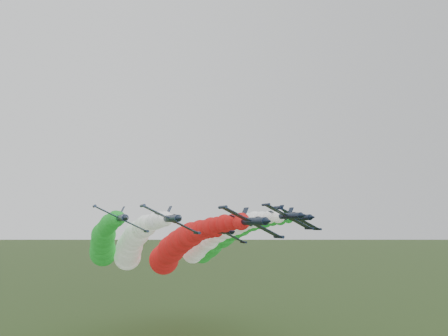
{
  "coord_description": "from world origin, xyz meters",
  "views": [
    {
      "loc": [
        -30.9,
        -69.43,
        36.4
      ],
      "look_at": [
        -0.64,
        8.16,
        47.04
      ],
      "focal_mm": 35.0,
      "sensor_mm": 36.0,
      "label": 1
    }
  ],
  "objects_px": {
    "jet_lead": "(173,250)",
    "jet_inner_right": "(207,242)",
    "jet_outer_right": "(215,243)",
    "jet_outer_left": "(104,245)",
    "jet_trail": "(169,251)",
    "jet_inner_left": "(131,246)"
  },
  "relations": [
    {
      "from": "jet_outer_right",
      "to": "jet_inner_right",
      "type": "bearing_deg",
      "value": -126.22
    },
    {
      "from": "jet_outer_left",
      "to": "jet_inner_right",
      "type": "bearing_deg",
      "value": -16.09
    },
    {
      "from": "jet_lead",
      "to": "jet_inner_right",
      "type": "distance_m",
      "value": 17.08
    },
    {
      "from": "jet_lead",
      "to": "jet_trail",
      "type": "bearing_deg",
      "value": 77.7
    },
    {
      "from": "jet_outer_left",
      "to": "jet_outer_right",
      "type": "distance_m",
      "value": 36.45
    },
    {
      "from": "jet_inner_left",
      "to": "jet_inner_right",
      "type": "relative_size",
      "value": 1.01
    },
    {
      "from": "jet_trail",
      "to": "jet_outer_left",
      "type": "bearing_deg",
      "value": -162.4
    },
    {
      "from": "jet_lead",
      "to": "jet_inner_left",
      "type": "bearing_deg",
      "value": 138.0
    },
    {
      "from": "jet_lead",
      "to": "jet_outer_left",
      "type": "height_order",
      "value": "jet_outer_left"
    },
    {
      "from": "jet_inner_right",
      "to": "jet_outer_right",
      "type": "xyz_separation_m",
      "value": [
        5.6,
        7.65,
        -0.6
      ]
    },
    {
      "from": "jet_lead",
      "to": "jet_outer_right",
      "type": "distance_m",
      "value": 26.23
    },
    {
      "from": "jet_inner_left",
      "to": "jet_trail",
      "type": "relative_size",
      "value": 1.0
    },
    {
      "from": "jet_lead",
      "to": "jet_inner_right",
      "type": "height_order",
      "value": "jet_inner_right"
    },
    {
      "from": "jet_lead",
      "to": "jet_outer_right",
      "type": "xyz_separation_m",
      "value": [
        19.27,
        17.76,
        1.12
      ]
    },
    {
      "from": "jet_lead",
      "to": "jet_outer_left",
      "type": "distance_m",
      "value": 25.62
    },
    {
      "from": "jet_inner_right",
      "to": "jet_outer_left",
      "type": "distance_m",
      "value": 32.1
    },
    {
      "from": "jet_lead",
      "to": "jet_inner_right",
      "type": "xyz_separation_m",
      "value": [
        13.66,
        10.11,
        1.73
      ]
    },
    {
      "from": "jet_inner_right",
      "to": "jet_outer_right",
      "type": "relative_size",
      "value": 1.0
    },
    {
      "from": "jet_outer_right",
      "to": "jet_trail",
      "type": "xyz_separation_m",
      "value": [
        -13.54,
        8.5,
        -2.95
      ]
    },
    {
      "from": "jet_inner_left",
      "to": "jet_outer_left",
      "type": "height_order",
      "value": "jet_outer_left"
    },
    {
      "from": "jet_outer_left",
      "to": "jet_outer_right",
      "type": "bearing_deg",
      "value": -1.96
    },
    {
      "from": "jet_inner_left",
      "to": "jet_inner_right",
      "type": "bearing_deg",
      "value": 2.07
    }
  ]
}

